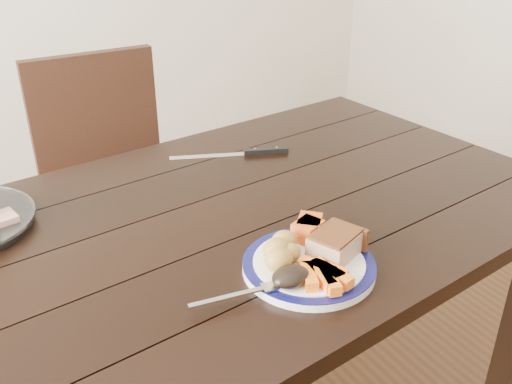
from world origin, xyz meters
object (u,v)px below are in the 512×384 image
pork_slice (335,245)px  fork (247,293)px  dining_table (221,253)px  chair_far (113,182)px  dinner_plate (309,266)px  carving_knife (252,152)px

pork_slice → fork: bearing=-174.5°
dining_table → chair_far: bearing=92.1°
dinner_plate → carving_knife: 0.55m
dining_table → pork_slice: 0.31m
pork_slice → fork: pork_slice is taller
dining_table → chair_far: 0.75m
chair_far → carving_knife: bearing=118.2°
chair_far → dinner_plate: (0.08, -1.00, 0.23)m
dining_table → carving_knife: (0.23, 0.26, 0.10)m
chair_far → fork: 1.05m
chair_far → dinner_plate: size_ratio=3.74×
dining_table → chair_far: (-0.03, 0.74, -0.13)m
chair_far → pork_slice: (0.14, -1.00, 0.27)m
fork → carving_knife: (0.32, 0.54, -0.01)m
dinner_plate → fork: (-0.15, -0.02, 0.01)m
dining_table → fork: bearing=-108.3°
dinner_plate → fork: 0.15m
fork → carving_knife: bearing=67.9°
pork_slice → fork: size_ratio=0.52×
pork_slice → dinner_plate: bearing=175.2°
dining_table → fork: size_ratio=9.48×
pork_slice → fork: 0.20m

